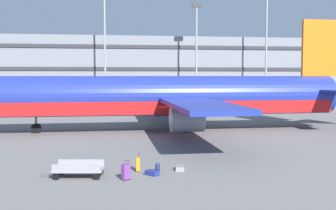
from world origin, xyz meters
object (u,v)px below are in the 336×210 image
object	(u,v)px
airliner	(174,98)
backpack_orange	(157,168)
suitcase_teal	(126,172)
baggage_cart	(79,169)
suitcase_small	(180,168)
suitcase_black	(138,164)
suitcase_navy	(152,173)

from	to	relation	value
airliner	backpack_orange	bearing A→B (deg)	-101.65
suitcase_teal	baggage_cart	bearing A→B (deg)	159.39
airliner	backpack_orange	world-z (taller)	airliner
airliner	suitcase_small	xyz separation A→B (m)	(-2.12, -16.43, -3.09)
airliner	suitcase_black	xyz separation A→B (m)	(-4.50, -16.46, -2.78)
suitcase_navy	suitcase_small	size ratio (longest dim) A/B	0.95
suitcase_black	baggage_cart	bearing A→B (deg)	-165.58
suitcase_teal	suitcase_black	world-z (taller)	suitcase_black
baggage_cart	backpack_orange	bearing A→B (deg)	7.32
suitcase_navy	suitcase_small	world-z (taller)	suitcase_navy
backpack_orange	suitcase_small	bearing A→B (deg)	12.54
airliner	suitcase_navy	world-z (taller)	airliner
airliner	baggage_cart	bearing A→B (deg)	-113.92
suitcase_black	baggage_cart	distance (m)	3.26
baggage_cart	suitcase_small	bearing A→B (deg)	8.59
suitcase_small	suitcase_teal	bearing A→B (deg)	-150.44
backpack_orange	baggage_cart	bearing A→B (deg)	-172.68
airliner	suitcase_black	bearing A→B (deg)	-105.30
suitcase_teal	suitcase_black	bearing A→B (deg)	67.61
suitcase_teal	backpack_orange	size ratio (longest dim) A/B	1.81
airliner	suitcase_navy	distance (m)	18.07
suitcase_small	baggage_cart	size ratio (longest dim) A/B	0.25
backpack_orange	airliner	bearing A→B (deg)	78.35
suitcase_teal	suitcase_navy	size ratio (longest dim) A/B	1.27
suitcase_navy	baggage_cart	bearing A→B (deg)	178.08
airliner	suitcase_black	size ratio (longest dim) A/B	37.66
airliner	suitcase_small	size ratio (longest dim) A/B	46.17
suitcase_navy	suitcase_black	bearing A→B (deg)	126.70
backpack_orange	baggage_cart	size ratio (longest dim) A/B	0.17
suitcase_teal	baggage_cart	size ratio (longest dim) A/B	0.31
suitcase_navy	suitcase_small	distance (m)	1.94
suitcase_black	backpack_orange	world-z (taller)	suitcase_black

